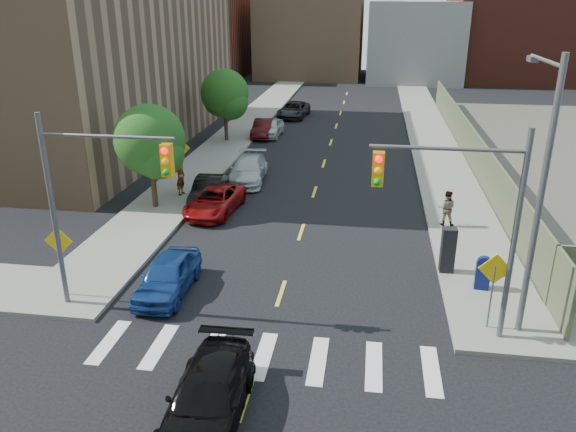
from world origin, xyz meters
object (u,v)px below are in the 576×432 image
(parked_car_maroon, at_px, (263,128))
(black_sedan, at_px, (208,397))
(parked_car_silver, at_px, (248,170))
(parked_car_white, at_px, (271,127))
(parked_car_blue, at_px, (168,275))
(parked_car_black, at_px, (209,190))
(pedestrian_west, at_px, (181,178))
(mailbox, at_px, (483,273))
(pedestrian_east, at_px, (447,208))
(payphone, at_px, (448,250))
(parked_car_red, at_px, (215,201))
(parked_car_grey, at_px, (294,110))

(parked_car_maroon, xyz_separation_m, black_sedan, (4.70, -31.98, 0.01))
(parked_car_silver, distance_m, black_sedan, 20.63)
(parked_car_white, distance_m, parked_car_maroon, 0.64)
(parked_car_blue, bearing_deg, parked_car_black, 96.96)
(pedestrian_west, bearing_deg, mailbox, -113.80)
(parked_car_white, height_order, mailbox, mailbox)
(pedestrian_east, bearing_deg, black_sedan, 71.81)
(parked_car_silver, relative_size, pedestrian_east, 2.91)
(mailbox, distance_m, payphone, 1.73)
(mailbox, bearing_deg, parked_car_blue, -164.14)
(parked_car_red, xyz_separation_m, black_sedan, (3.94, -14.88, 0.04))
(pedestrian_east, bearing_deg, mailbox, 105.41)
(parked_car_red, distance_m, black_sedan, 15.39)
(parked_car_blue, relative_size, parked_car_red, 0.90)
(black_sedan, xyz_separation_m, mailbox, (8.26, 8.21, 0.09))
(parked_car_white, xyz_separation_m, mailbox, (12.42, -24.11, 0.08))
(parked_car_white, bearing_deg, parked_car_red, -87.06)
(parked_car_maroon, height_order, parked_car_grey, parked_car_grey)
(parked_car_black, xyz_separation_m, parked_car_grey, (1.30, 23.83, 0.02))
(parked_car_blue, distance_m, parked_car_white, 25.94)
(parked_car_red, distance_m, pedestrian_east, 11.56)
(parked_car_white, distance_m, black_sedan, 32.59)
(parked_car_blue, relative_size, pedestrian_east, 2.42)
(parked_car_silver, height_order, payphone, payphone)
(parked_car_blue, xyz_separation_m, parked_car_red, (-0.54, 8.48, -0.07))
(parked_car_white, relative_size, parked_car_maroon, 1.00)
(parked_car_blue, height_order, parked_car_grey, parked_car_blue)
(parked_car_blue, xyz_separation_m, mailbox, (11.66, 1.82, 0.07))
(parked_car_red, relative_size, parked_car_silver, 0.92)
(parked_car_silver, xyz_separation_m, black_sedan, (3.40, -20.34, -0.04))
(parked_car_grey, bearing_deg, parked_car_white, -90.61)
(parked_car_maroon, relative_size, payphone, 2.25)
(mailbox, distance_m, pedestrian_west, 17.17)
(parked_car_white, relative_size, pedestrian_west, 2.24)
(parked_car_white, relative_size, mailbox, 3.18)
(parked_car_silver, height_order, parked_car_grey, parked_car_silver)
(parked_car_white, height_order, pedestrian_west, pedestrian_west)
(parked_car_black, height_order, payphone, payphone)
(parked_car_red, bearing_deg, parked_car_black, 122.54)
(parked_car_red, relative_size, parked_car_white, 1.12)
(black_sedan, xyz_separation_m, pedestrian_east, (7.60, 14.51, 0.33))
(parked_car_blue, distance_m, mailbox, 11.80)
(parked_car_blue, relative_size, payphone, 2.27)
(parked_car_red, bearing_deg, pedestrian_east, 3.51)
(parked_car_blue, height_order, parked_car_maroon, parked_car_blue)
(parked_car_grey, bearing_deg, parked_car_silver, -85.07)
(parked_car_blue, height_order, parked_car_black, parked_car_blue)
(parked_car_red, xyz_separation_m, parked_car_maroon, (-0.76, 17.10, 0.04))
(black_sedan, height_order, payphone, payphone)
(parked_car_white, distance_m, pedestrian_east, 21.35)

